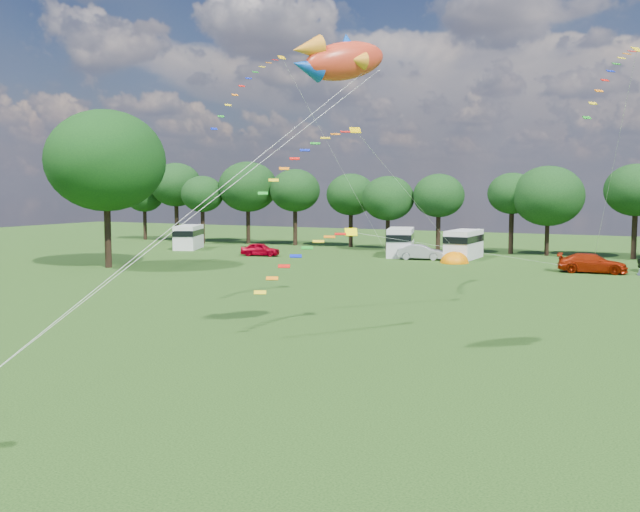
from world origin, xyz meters
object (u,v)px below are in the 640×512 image
at_px(big_tree, 106,161).
at_px(campervan_c, 464,243).
at_px(car_a, 260,249).
at_px(fish_kite, 338,60).
at_px(car_b, 421,252).
at_px(tent_orange, 454,263).
at_px(car_c, 592,263).
at_px(campervan_b, 401,241).
at_px(campervan_a, 189,236).

distance_m(big_tree, campervan_c, 33.49).
relative_size(car_a, fish_kite, 0.98).
bearing_deg(car_b, campervan_c, -63.84).
relative_size(campervan_c, tent_orange, 1.99).
distance_m(car_a, fish_kite, 44.15).
bearing_deg(car_c, fish_kite, 164.86).
relative_size(campervan_b, tent_orange, 2.16).
bearing_deg(fish_kite, tent_orange, 45.85).
height_order(car_a, car_c, car_c).
relative_size(car_b, car_c, 0.79).
bearing_deg(fish_kite, car_c, 26.91).
xyz_separation_m(campervan_a, campervan_c, (30.18, 2.83, 0.06)).
relative_size(car_b, campervan_c, 0.72).
xyz_separation_m(campervan_b, tent_orange, (6.55, -3.86, -1.47)).
relative_size(big_tree, car_c, 2.59).
bearing_deg(fish_kite, big_tree, 93.99).
bearing_deg(fish_kite, car_a, 72.59).
height_order(car_a, fish_kite, fish_kite).
bearing_deg(car_a, fish_kite, -158.52).
bearing_deg(car_b, campervan_a, 77.59).
xyz_separation_m(car_a, campervan_b, (12.58, 5.97, 0.84)).
height_order(big_tree, car_a, big_tree).
height_order(car_c, tent_orange, car_c).
bearing_deg(big_tree, fish_kite, -33.32).
bearing_deg(car_c, car_b, 71.20).
bearing_deg(car_a, campervan_c, -85.30).
bearing_deg(campervan_a, car_c, -118.17).
distance_m(campervan_c, tent_orange, 4.44).
xyz_separation_m(big_tree, fish_kite, (30.93, -20.33, 2.70)).
height_order(big_tree, campervan_b, big_tree).
height_order(campervan_a, campervan_b, campervan_b).
xyz_separation_m(car_a, fish_kite, (24.69, -34.89, 11.07)).
height_order(campervan_b, campervan_c, campervan_b).
bearing_deg(campervan_a, car_a, -130.07).
bearing_deg(tent_orange, big_tree, -146.68).
bearing_deg(campervan_a, tent_orange, -115.62).
xyz_separation_m(campervan_b, campervan_c, (6.26, 0.33, -0.03)).
xyz_separation_m(campervan_c, fish_kite, (5.85, -41.20, 10.25)).
height_order(car_a, car_b, car_b).
distance_m(campervan_a, campervan_b, 24.05).
bearing_deg(tent_orange, campervan_a, 177.45).
bearing_deg(tent_orange, car_c, -11.53).
height_order(campervan_c, fish_kite, fish_kite).
height_order(campervan_c, tent_orange, campervan_c).
bearing_deg(fish_kite, campervan_b, 53.82).
bearing_deg(car_b, campervan_b, 37.69).
height_order(car_c, campervan_c, campervan_c).
xyz_separation_m(car_a, car_b, (15.46, 3.58, 0.06)).
xyz_separation_m(car_b, campervan_b, (-2.88, 2.39, 0.78)).
bearing_deg(big_tree, campervan_b, 47.50).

